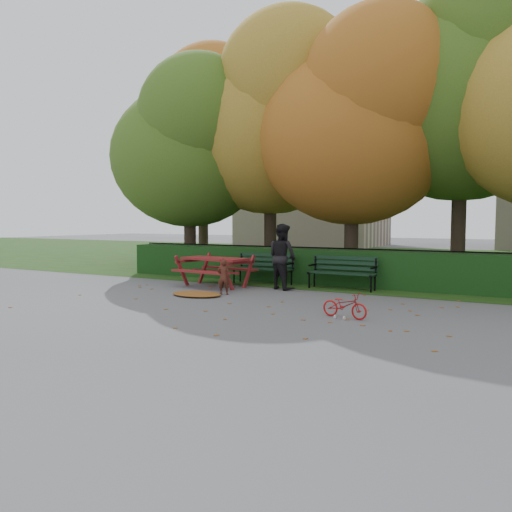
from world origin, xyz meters
The scene contains 18 objects.
ground centered at (0.00, 0.00, 0.00)m, with size 90.00×90.00×0.00m, color slate.
grass_strip centered at (0.00, 14.00, 0.01)m, with size 90.00×90.00×0.00m, color #1E3511.
building_left centered at (-9.00, 26.00, 7.50)m, with size 10.00×7.00×15.00m, color #C3AF98.
hedge centered at (0.00, 4.50, 0.50)m, with size 13.00×0.90×1.00m, color black.
iron_fence centered at (0.00, 5.30, 0.54)m, with size 14.00×0.04×1.02m.
tree_a centered at (-5.19, 5.58, 4.52)m, with size 5.88×5.60×7.48m.
tree_b centered at (-2.44, 6.75, 5.40)m, with size 6.72×6.40×8.79m.
tree_c centered at (0.83, 5.96, 4.82)m, with size 6.30×6.00×8.00m.
tree_d centered at (3.88, 7.23, 5.98)m, with size 7.14×6.80×9.58m.
tree_f centered at (-7.13, 9.24, 5.69)m, with size 6.93×6.60×9.19m.
bench_left centered at (-1.30, 3.70, 0.52)m, with size 1.80×0.57×0.88m.
bench_right centered at (1.10, 3.70, 0.52)m, with size 1.80×0.57×0.88m.
picnic_table centered at (-2.19, 2.48, 0.63)m, with size 2.06×1.74×0.92m.
leaf_pile centered at (-1.63, 0.83, 0.05)m, with size 1.30×0.90×0.09m, color brown.
leaf_scatter centered at (0.00, 0.30, 0.01)m, with size 9.00×5.70×0.01m, color brown, non-canonical shape.
child centered at (-1.17, 1.33, 0.44)m, with size 0.32×0.21×0.88m, color #452016.
adult centered at (-0.32, 2.90, 0.88)m, with size 0.85×0.66×1.75m, color black.
bicycle centered at (2.46, -0.10, 0.24)m, with size 0.32×0.92×0.48m, color #B01011.
Camera 1 is at (5.51, -9.05, 1.84)m, focal length 35.00 mm.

